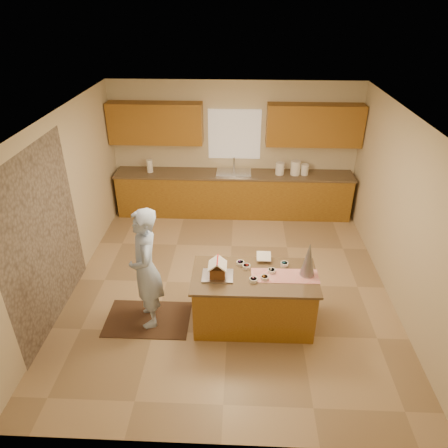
{
  "coord_description": "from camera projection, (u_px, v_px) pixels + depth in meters",
  "views": [
    {
      "loc": [
        0.15,
        -5.38,
        4.16
      ],
      "look_at": [
        -0.1,
        0.2,
        1.0
      ],
      "focal_mm": 33.11,
      "sensor_mm": 36.0,
      "label": 1
    }
  ],
  "objects": [
    {
      "name": "stone_accent",
      "position": [
        43.0,
        241.0,
        5.52
      ],
      "size": [
        0.0,
        2.5,
        2.5
      ],
      "primitive_type": "plane",
      "rotation": [
        1.57,
        0.0,
        1.57
      ],
      "color": "gray",
      "rests_on": "wall_left"
    },
    {
      "name": "upper_cabinet_right",
      "position": [
        315.0,
        125.0,
        7.98
      ],
      "size": [
        1.85,
        0.35,
        0.8
      ],
      "primitive_type": "cube",
      "color": "#925D1F",
      "rests_on": "wall_back"
    },
    {
      "name": "canister_c",
      "position": [
        305.0,
        169.0,
        8.3
      ],
      "size": [
        0.15,
        0.15,
        0.22
      ],
      "primitive_type": "cylinder",
      "color": "white",
      "rests_on": "back_counter_top"
    },
    {
      "name": "wall_right",
      "position": [
        403.0,
        214.0,
        5.97
      ],
      "size": [
        5.5,
        5.5,
        0.0
      ],
      "primitive_type": "plane",
      "color": "beige",
      "rests_on": "floor"
    },
    {
      "name": "baking_tray",
      "position": [
        218.0,
        276.0,
        5.52
      ],
      "size": [
        0.42,
        0.31,
        0.02
      ],
      "primitive_type": "cube",
      "rotation": [
        0.0,
        0.0,
        0.01
      ],
      "color": "silver",
      "rests_on": "island_top"
    },
    {
      "name": "table_runner",
      "position": [
        285.0,
        276.0,
        5.53
      ],
      "size": [
        0.9,
        0.33,
        0.01
      ],
      "primitive_type": "cube",
      "rotation": [
        0.0,
        0.0,
        0.01
      ],
      "color": "#B40C0E",
      "rests_on": "island_top"
    },
    {
      "name": "back_counter_top",
      "position": [
        234.0,
        174.0,
        8.42
      ],
      "size": [
        4.85,
        0.63,
        0.04
      ],
      "primitive_type": "cube",
      "color": "brown",
      "rests_on": "back_counter_base"
    },
    {
      "name": "back_counter_base",
      "position": [
        233.0,
        195.0,
        8.65
      ],
      "size": [
        4.8,
        0.6,
        0.88
      ],
      "primitive_type": "cube",
      "color": "olive",
      "rests_on": "floor"
    },
    {
      "name": "wall_back",
      "position": [
        234.0,
        148.0,
        8.46
      ],
      "size": [
        5.5,
        5.5,
        0.0
      ],
      "primitive_type": "plane",
      "color": "beige",
      "rests_on": "floor"
    },
    {
      "name": "island_base",
      "position": [
        253.0,
        300.0,
        5.76
      ],
      "size": [
        1.63,
        0.82,
        0.79
      ],
      "primitive_type": "cube",
      "rotation": [
        0.0,
        0.0,
        0.01
      ],
      "color": "olive",
      "rests_on": "floor"
    },
    {
      "name": "boy",
      "position": [
        146.0,
        269.0,
        5.55
      ],
      "size": [
        0.58,
        0.74,
        1.78
      ],
      "primitive_type": "imported",
      "rotation": [
        0.0,
        0.0,
        -1.3
      ],
      "color": "#AECBF8",
      "rests_on": "rug"
    },
    {
      "name": "paper_towel",
      "position": [
        150.0,
        166.0,
        8.41
      ],
      "size": [
        0.12,
        0.12,
        0.26
      ],
      "primitive_type": "cylinder",
      "color": "white",
      "rests_on": "back_counter_top"
    },
    {
      "name": "canister_b",
      "position": [
        295.0,
        168.0,
        8.29
      ],
      "size": [
        0.2,
        0.2,
        0.29
      ],
      "primitive_type": "cylinder",
      "color": "white",
      "rests_on": "back_counter_top"
    },
    {
      "name": "canister_a",
      "position": [
        280.0,
        169.0,
        8.32
      ],
      "size": [
        0.18,
        0.18,
        0.24
      ],
      "primitive_type": "cylinder",
      "color": "white",
      "rests_on": "back_counter_top"
    },
    {
      "name": "wall_left",
      "position": [
        63.0,
        207.0,
        6.17
      ],
      "size": [
        5.5,
        5.5,
        0.0
      ],
      "primitive_type": "plane",
      "color": "beige",
      "rests_on": "floor"
    },
    {
      "name": "cookbook",
      "position": [
        264.0,
        256.0,
        5.8
      ],
      "size": [
        0.2,
        0.16,
        0.08
      ],
      "primitive_type": "cube",
      "rotation": [
        -1.13,
        0.0,
        0.01
      ],
      "color": "white",
      "rests_on": "island_top"
    },
    {
      "name": "gingerbread_house",
      "position": [
        218.0,
        269.0,
        5.46
      ],
      "size": [
        0.25,
        0.25,
        0.25
      ],
      "color": "brown",
      "rests_on": "baking_tray"
    },
    {
      "name": "tinsel_tree",
      "position": [
        309.0,
        259.0,
        5.44
      ],
      "size": [
        0.2,
        0.2,
        0.5
      ],
      "primitive_type": "cone",
      "rotation": [
        0.0,
        0.0,
        0.01
      ],
      "color": "#ACADB8",
      "rests_on": "island_top"
    },
    {
      "name": "sink",
      "position": [
        234.0,
        175.0,
        8.43
      ],
      "size": [
        0.7,
        0.45,
        0.12
      ],
      "primitive_type": "cube",
      "color": "silver",
      "rests_on": "back_counter_top"
    },
    {
      "name": "ceiling",
      "position": [
        231.0,
        119.0,
        5.41
      ],
      "size": [
        5.5,
        5.5,
        0.0
      ],
      "primitive_type": "plane",
      "color": "silver",
      "rests_on": "floor"
    },
    {
      "name": "island_top",
      "position": [
        255.0,
        276.0,
        5.55
      ],
      "size": [
        1.7,
        0.89,
        0.04
      ],
      "primitive_type": "cube",
      "rotation": [
        0.0,
        0.0,
        0.01
      ],
      "color": "brown",
      "rests_on": "island_base"
    },
    {
      "name": "candy_bowls",
      "position": [
        260.0,
        270.0,
        5.6
      ],
      "size": [
        0.72,
        0.49,
        0.05
      ],
      "color": "pink",
      "rests_on": "island_top"
    },
    {
      "name": "rug",
      "position": [
        148.0,
        319.0,
        5.99
      ],
      "size": [
        1.2,
        0.79,
        0.01
      ],
      "primitive_type": "cube",
      "color": "black",
      "rests_on": "floor"
    },
    {
      "name": "window_curtain",
      "position": [
        234.0,
        134.0,
        8.29
      ],
      "size": [
        1.05,
        0.03,
        1.0
      ],
      "primitive_type": "cube",
      "color": "white",
      "rests_on": "wall_back"
    },
    {
      "name": "floor",
      "position": [
        230.0,
        283.0,
        6.73
      ],
      "size": [
        5.5,
        5.5,
        0.0
      ],
      "primitive_type": "plane",
      "color": "tan",
      "rests_on": "ground"
    },
    {
      "name": "faucet",
      "position": [
        234.0,
        164.0,
        8.5
      ],
      "size": [
        0.03,
        0.03,
        0.28
      ],
      "primitive_type": "cylinder",
      "color": "silver",
      "rests_on": "back_counter_top"
    },
    {
      "name": "wall_front",
      "position": [
        221.0,
        352.0,
        3.68
      ],
      "size": [
        5.5,
        5.5,
        0.0
      ],
      "primitive_type": "plane",
      "color": "beige",
      "rests_on": "floor"
    },
    {
      "name": "upper_cabinet_left",
      "position": [
        156.0,
        123.0,
        8.09
      ],
      "size": [
        1.85,
        0.35,
        0.8
      ],
      "primitive_type": "cube",
      "color": "#925D1F",
      "rests_on": "wall_back"
    }
  ]
}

